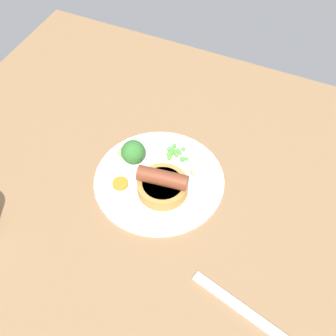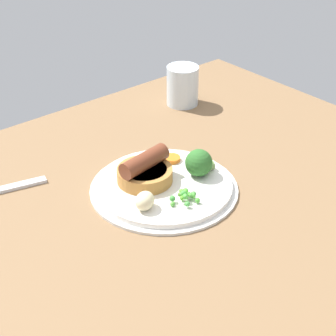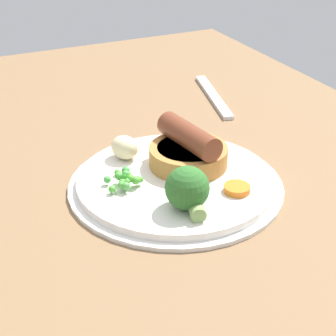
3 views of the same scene
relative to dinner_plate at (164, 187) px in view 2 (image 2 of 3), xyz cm
name	(u,v)px [view 2 (image 2 of 3)]	position (x,y,z in cm)	size (l,w,h in cm)	color
dining_table	(150,212)	(4.43, 1.75, -2.07)	(110.00, 80.00, 3.00)	brown
dinner_plate	(164,187)	(0.00, 0.00, 0.00)	(25.30, 25.30, 1.40)	silver
sausage_pudding	(145,171)	(2.02, -2.68, 2.79)	(9.64, 9.51, 5.37)	#AD7538
pea_pile	(185,196)	(0.70, 6.15, 1.81)	(4.91, 4.35, 1.85)	#4F9C34
broccoli_floret_near	(198,162)	(-6.43, 1.50, 3.15)	(5.85, 4.77, 4.77)	#2D6628
potato_chunk_0	(145,201)	(6.98, 3.63, 2.31)	(3.64, 2.94, 2.94)	beige
carrot_slice_2	(172,159)	(-5.86, -4.77, 1.21)	(3.00, 3.00, 0.75)	orange
drinking_glass	(183,86)	(-25.10, -23.78, 3.77)	(7.01, 7.01, 8.67)	silver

